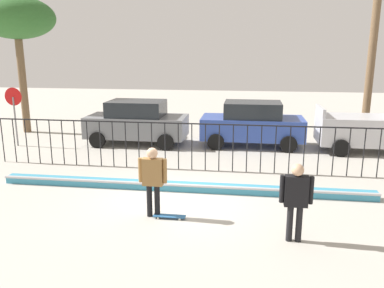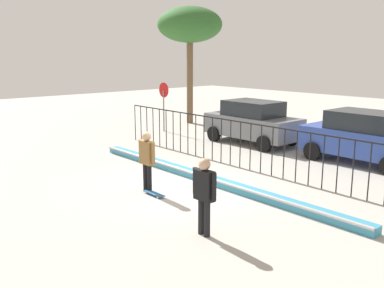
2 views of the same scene
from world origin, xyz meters
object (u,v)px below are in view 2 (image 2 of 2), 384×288
object	(u,v)px
skateboard	(154,193)
parked_car_gray	(253,122)
parked_car_blue	(364,137)
stop_sign	(164,100)
camera_operator	(204,190)
palm_tree_short	(190,26)
skateboarder	(147,156)

from	to	relation	value
skateboard	parked_car_gray	world-z (taller)	parked_car_gray
parked_car_blue	stop_sign	size ratio (longest dim) A/B	1.72
camera_operator	palm_tree_short	distance (m)	16.27
parked_car_blue	palm_tree_short	xyz separation A→B (m)	(-11.17, 1.37, 4.46)
parked_car_gray	stop_sign	xyz separation A→B (m)	(-5.01, -1.08, 0.64)
skateboarder	camera_operator	distance (m)	3.42
stop_sign	skateboarder	bearing A→B (deg)	-40.33
skateboarder	stop_sign	distance (m)	9.91
parked_car_gray	parked_car_blue	xyz separation A→B (m)	(4.97, 0.33, 0.00)
stop_sign	parked_car_gray	bearing A→B (deg)	12.21
skateboarder	parked_car_blue	distance (m)	8.19
skateboard	camera_operator	distance (m)	3.15
skateboarder	parked_car_gray	size ratio (longest dim) A/B	0.41
skateboard	camera_operator	size ratio (longest dim) A/B	0.46
parked_car_gray	stop_sign	bearing A→B (deg)	-166.13
parked_car_blue	skateboarder	bearing A→B (deg)	-108.58
skateboard	stop_sign	bearing A→B (deg)	118.72
parked_car_blue	stop_sign	bearing A→B (deg)	-173.13
skateboarder	parked_car_blue	bearing A→B (deg)	73.83
camera_operator	palm_tree_short	bearing A→B (deg)	4.44
palm_tree_short	camera_operator	bearing A→B (deg)	-39.81
parked_car_blue	camera_operator	bearing A→B (deg)	-85.51
camera_operator	parked_car_gray	size ratio (longest dim) A/B	0.40
parked_car_blue	stop_sign	world-z (taller)	stop_sign
skateboard	parked_car_blue	distance (m)	8.20
skateboarder	palm_tree_short	xyz separation A→B (m)	(-8.73, 9.19, 4.38)
parked_car_gray	stop_sign	distance (m)	5.17
parked_car_gray	camera_operator	bearing A→B (deg)	-53.30
parked_car_gray	palm_tree_short	size ratio (longest dim) A/B	0.66
skateboard	stop_sign	xyz separation A→B (m)	(-7.96, 6.48, 1.56)
stop_sign	parked_car_blue	bearing A→B (deg)	8.09
skateboard	camera_operator	bearing A→B (deg)	-36.91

